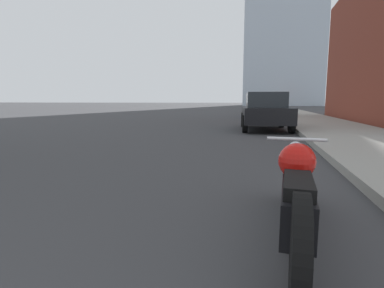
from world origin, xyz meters
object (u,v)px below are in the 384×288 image
Objects in this scene: motorcycle at (296,192)px; parked_car_black at (265,111)px; parked_car_yellow at (261,104)px; parked_car_silver at (262,103)px; parked_car_blue at (264,106)px.

parked_car_black is (-0.13, 10.20, 0.38)m from motorcycle.
parked_car_silver is (0.13, 12.47, 0.05)m from parked_car_yellow.
parked_car_black is at bearing -86.62° from parked_car_silver.
parked_car_black is at bearing 95.63° from motorcycle.
parked_car_silver is at bearing 87.82° from parked_car_yellow.
parked_car_blue is 1.01× the size of parked_car_yellow.
motorcycle is 0.56× the size of parked_car_black.
motorcycle is 10.21m from parked_car_black.
parked_car_silver reaches higher than parked_car_yellow.
parked_car_blue is at bearing -86.50° from parked_car_silver.
motorcycle is at bearing -91.20° from parked_car_yellow.
motorcycle is 0.56× the size of parked_car_yellow.
parked_car_black is 0.98× the size of parked_car_blue.
parked_car_silver reaches higher than parked_car_black.
parked_car_yellow is at bearing 85.74° from parked_car_black.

